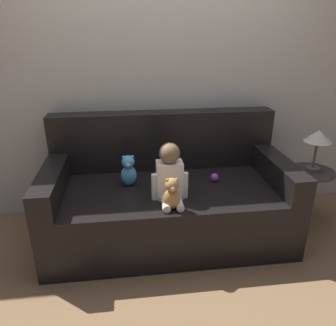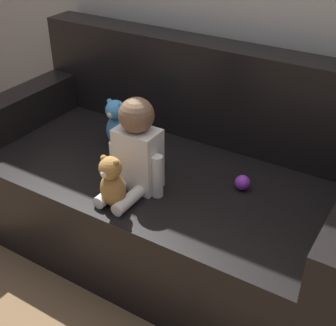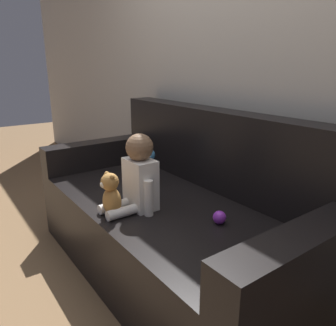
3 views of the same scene
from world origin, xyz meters
name	(u,v)px [view 1 (image 1 of 3)]	position (x,y,z in m)	size (l,w,h in m)	color
ground_plane	(169,235)	(0.00, 0.00, 0.00)	(12.00, 12.00, 0.00)	brown
wall_back	(160,70)	(0.00, 0.56, 1.30)	(8.00, 0.05, 2.60)	#ADA89E
couch	(168,197)	(0.00, 0.06, 0.33)	(1.92, 0.95, 0.98)	black
person_baby	(170,175)	(-0.02, -0.21, 0.66)	(0.27, 0.30, 0.42)	white
teddy_bear_brown	(172,195)	(-0.03, -0.37, 0.58)	(0.14, 0.11, 0.24)	#AD7A3D
plush_toy_side	(129,171)	(-0.31, 0.04, 0.60)	(0.12, 0.12, 0.25)	#4C9EDB
toy_ball	(215,177)	(0.38, 0.03, 0.51)	(0.07, 0.07, 0.07)	purple
side_table	(315,157)	(1.23, 0.02, 0.65)	(0.37, 0.37, 0.88)	#332D28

